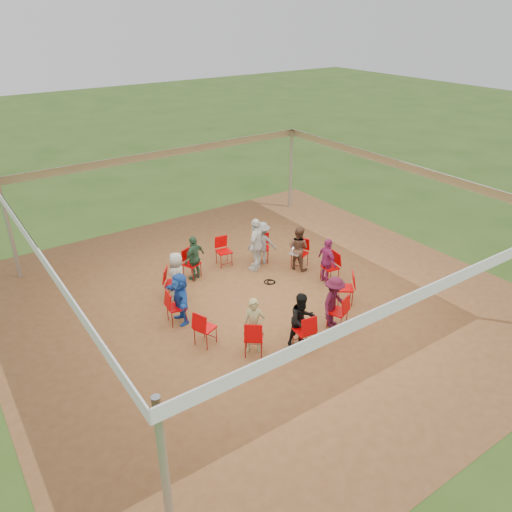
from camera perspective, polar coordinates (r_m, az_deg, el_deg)
ground at (r=13.52m, az=0.29°, el=-5.08°), size 80.00×80.00×0.00m
dirt_patch at (r=13.52m, az=0.29°, el=-5.06°), size 13.00×13.00×0.00m
tent at (r=12.43m, az=0.32°, el=4.24°), size 10.33×10.33×3.00m
chair_0 at (r=15.04m, az=5.03°, el=0.29°), size 0.57×0.56×0.90m
chair_1 at (r=15.31m, az=0.70°, el=0.90°), size 0.60×0.61×0.90m
chair_2 at (r=15.12m, az=-3.69°, el=0.49°), size 0.48×0.49×0.90m
chair_3 at (r=14.50m, az=-7.35°, el=-0.91°), size 0.56×0.57×0.90m
chair_4 at (r=13.57m, az=-9.44°, el=-3.13°), size 0.61×0.60×0.90m
chair_5 at (r=12.56m, az=-9.10°, el=-5.79°), size 0.49×0.48×0.90m
chair_6 at (r=11.73m, az=-5.84°, el=-8.17°), size 0.57×0.56×0.90m
chair_7 at (r=11.37m, az=-0.26°, el=-9.27°), size 0.60×0.61×0.90m
chair_8 at (r=11.62m, az=5.54°, el=-8.51°), size 0.48×0.49×0.90m
chair_9 at (r=12.39m, az=9.31°, el=-6.31°), size 0.56×0.57×0.90m
chair_10 at (r=13.39m, az=10.17°, el=-3.64°), size 0.61×0.60×0.90m
chair_11 at (r=14.35m, az=8.46°, el=-1.29°), size 0.49×0.48×0.90m
person_seated_0 at (r=14.84m, az=4.84°, el=0.91°), size 0.60×0.75×1.35m
person_seated_1 at (r=15.10m, az=0.69°, el=1.50°), size 0.96×0.88×1.35m
person_seated_2 at (r=14.32m, az=-7.04°, el=-0.21°), size 0.89×0.68×1.35m
person_seated_3 at (r=13.44m, az=-9.01°, el=-2.29°), size 0.70×0.75×1.35m
person_seated_4 at (r=12.46m, az=-8.65°, el=-4.76°), size 0.63×1.31×1.35m
person_seated_5 at (r=11.33m, az=-0.23°, el=-7.97°), size 0.59×0.56×1.35m
person_seated_6 at (r=11.57m, az=5.27°, el=-7.27°), size 0.70×0.46×1.35m
person_seated_7 at (r=12.30m, az=8.88°, el=-5.24°), size 0.97×0.73×1.35m
person_seated_8 at (r=14.18m, az=8.13°, el=-0.57°), size 0.51×0.84×1.35m
standing_person at (r=14.70m, az=0.02°, el=1.34°), size 1.06×0.95×1.63m
cable_coil at (r=14.33m, az=1.62°, el=-2.99°), size 0.40×0.40×0.03m
laptop at (r=14.73m, az=4.53°, el=0.52°), size 0.34×0.37×0.21m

